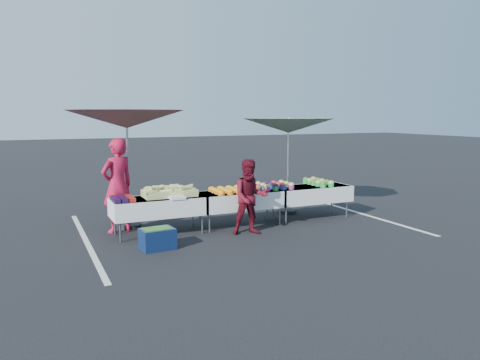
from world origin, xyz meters
name	(u,v)px	position (x,y,z in m)	size (l,w,h in m)	color
ground	(240,225)	(0.00, 0.00, 0.00)	(80.00, 80.00, 0.00)	black
stripe_left	(87,242)	(-3.20, 0.00, 0.00)	(0.10, 5.00, 0.00)	silver
stripe_right	(358,213)	(3.20, 0.00, 0.00)	(0.10, 5.00, 0.00)	silver
table_left	(158,206)	(-1.80, 0.00, 0.58)	(1.86, 0.81, 0.75)	white
table_center	(240,199)	(0.00, 0.00, 0.58)	(1.86, 0.81, 0.75)	white
table_right	(310,193)	(1.80, 0.00, 0.58)	(1.86, 0.81, 0.75)	white
berry_punnets	(123,199)	(-2.51, -0.06, 0.79)	(0.40, 0.54, 0.08)	black
corn_pile	(170,192)	(-1.55, 0.04, 0.84)	(1.16, 0.57, 0.26)	tan
plastic_bags	(177,198)	(-1.50, -0.30, 0.78)	(0.30, 0.25, 0.05)	white
carrot_bowls	(234,190)	(-0.15, -0.01, 0.80)	(0.95, 0.69, 0.11)	orange
potato_cups	(271,186)	(0.75, 0.00, 0.83)	(0.94, 0.58, 0.16)	#2338A3
bean_baskets	(318,182)	(2.06, 0.08, 0.82)	(0.36, 0.86, 0.15)	green
vendor	(118,185)	(-2.49, 0.55, 0.96)	(0.70, 0.46, 1.93)	#BE153B
customer	(250,197)	(-0.12, -0.75, 0.76)	(0.73, 0.57, 1.51)	#590D1A
umbrella_left	(127,120)	(-2.22, 0.80, 2.28)	(2.56, 2.56, 2.52)	black
umbrella_right	(288,126)	(1.59, 0.69, 2.11)	(2.62, 2.62, 2.33)	black
storage_bin	(157,238)	(-2.09, -1.01, 0.20)	(0.62, 0.48, 0.38)	#0E1E46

